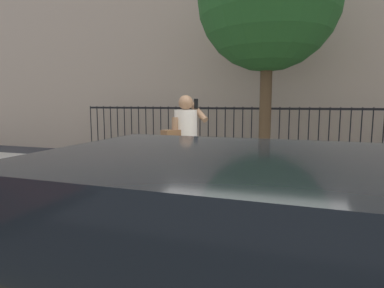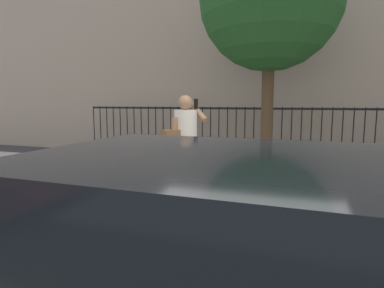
% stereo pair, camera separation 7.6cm
% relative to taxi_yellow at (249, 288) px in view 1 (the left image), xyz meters
% --- Properties ---
extents(ground_plane, '(60.00, 60.00, 0.00)m').
position_rel_taxi_yellow_xyz_m(ground_plane, '(-0.36, 1.62, -0.70)').
color(ground_plane, '#333338').
extents(sidewalk, '(28.00, 4.40, 0.15)m').
position_rel_taxi_yellow_xyz_m(sidewalk, '(-0.36, 3.82, -0.63)').
color(sidewalk, '#B2ADA3').
rests_on(sidewalk, ground).
extents(iron_fence, '(12.03, 0.04, 1.60)m').
position_rel_taxi_yellow_xyz_m(iron_fence, '(-0.36, 7.52, 0.32)').
color(iron_fence, black).
rests_on(iron_fence, ground).
extents(taxi_yellow, '(4.23, 1.92, 1.45)m').
position_rel_taxi_yellow_xyz_m(taxi_yellow, '(0.00, 0.00, 0.00)').
color(taxi_yellow, yellow).
rests_on(taxi_yellow, ground).
extents(pedestrian_on_phone, '(0.62, 0.72, 1.68)m').
position_rel_taxi_yellow_xyz_m(pedestrian_on_phone, '(-1.37, 2.82, 0.43)').
color(pedestrian_on_phone, '#936B4C').
rests_on(pedestrian_on_phone, sidewalk).
extents(street_tree_near, '(3.19, 3.19, 5.62)m').
position_rel_taxi_yellow_xyz_m(street_tree_near, '(-0.49, 6.04, 3.30)').
color(street_tree_near, '#4C3823').
rests_on(street_tree_near, ground).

